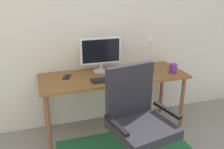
{
  "coord_description": "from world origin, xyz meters",
  "views": [
    {
      "loc": [
        -0.59,
        -0.66,
        1.64
      ],
      "look_at": [
        0.13,
        1.57,
        0.81
      ],
      "focal_mm": 39.39,
      "sensor_mm": 36.0,
      "label": 1
    }
  ],
  "objects_px": {
    "keyboard": "(111,79)",
    "desk_lamp": "(151,49)",
    "desk": "(114,80)",
    "cell_phone": "(67,77)",
    "computer_mouse": "(140,74)",
    "coffee_cup": "(173,68)",
    "monitor": "(101,52)",
    "office_chair": "(138,134)"
  },
  "relations": [
    {
      "from": "monitor",
      "to": "office_chair",
      "type": "height_order",
      "value": "monitor"
    },
    {
      "from": "computer_mouse",
      "to": "monitor",
      "type": "bearing_deg",
      "value": 143.35
    },
    {
      "from": "desk",
      "to": "keyboard",
      "type": "relative_size",
      "value": 3.85
    },
    {
      "from": "desk",
      "to": "keyboard",
      "type": "distance_m",
      "value": 0.18
    },
    {
      "from": "monitor",
      "to": "computer_mouse",
      "type": "height_order",
      "value": "monitor"
    },
    {
      "from": "keyboard",
      "to": "office_chair",
      "type": "xyz_separation_m",
      "value": [
        0.06,
        -0.62,
        -0.3
      ]
    },
    {
      "from": "monitor",
      "to": "cell_phone",
      "type": "relative_size",
      "value": 3.4
    },
    {
      "from": "computer_mouse",
      "to": "office_chair",
      "type": "relative_size",
      "value": 0.1
    },
    {
      "from": "keyboard",
      "to": "desk_lamp",
      "type": "xyz_separation_m",
      "value": [
        0.52,
        0.15,
        0.26
      ]
    },
    {
      "from": "coffee_cup",
      "to": "office_chair",
      "type": "bearing_deg",
      "value": -137.99
    },
    {
      "from": "computer_mouse",
      "to": "office_chair",
      "type": "xyz_separation_m",
      "value": [
        -0.29,
        -0.65,
        -0.31
      ]
    },
    {
      "from": "desk",
      "to": "keyboard",
      "type": "xyz_separation_m",
      "value": [
        -0.08,
        -0.15,
        0.08
      ]
    },
    {
      "from": "coffee_cup",
      "to": "office_chair",
      "type": "relative_size",
      "value": 0.11
    },
    {
      "from": "monitor",
      "to": "cell_phone",
      "type": "height_order",
      "value": "monitor"
    },
    {
      "from": "desk",
      "to": "computer_mouse",
      "type": "distance_m",
      "value": 0.31
    },
    {
      "from": "keyboard",
      "to": "desk_lamp",
      "type": "relative_size",
      "value": 1.01
    },
    {
      "from": "desk",
      "to": "computer_mouse",
      "type": "height_order",
      "value": "computer_mouse"
    },
    {
      "from": "coffee_cup",
      "to": "cell_phone",
      "type": "relative_size",
      "value": 0.77
    },
    {
      "from": "coffee_cup",
      "to": "desk_lamp",
      "type": "relative_size",
      "value": 0.25
    },
    {
      "from": "desk",
      "to": "keyboard",
      "type": "bearing_deg",
      "value": -117.71
    },
    {
      "from": "computer_mouse",
      "to": "coffee_cup",
      "type": "height_order",
      "value": "coffee_cup"
    },
    {
      "from": "desk",
      "to": "coffee_cup",
      "type": "height_order",
      "value": "coffee_cup"
    },
    {
      "from": "monitor",
      "to": "office_chair",
      "type": "bearing_deg",
      "value": -84.82
    },
    {
      "from": "cell_phone",
      "to": "coffee_cup",
      "type": "bearing_deg",
      "value": 11.05
    },
    {
      "from": "desk",
      "to": "monitor",
      "type": "distance_m",
      "value": 0.36
    },
    {
      "from": "desk_lamp",
      "to": "office_chair",
      "type": "distance_m",
      "value": 1.06
    },
    {
      "from": "desk",
      "to": "cell_phone",
      "type": "bearing_deg",
      "value": 170.76
    },
    {
      "from": "monitor",
      "to": "desk_lamp",
      "type": "relative_size",
      "value": 1.11
    },
    {
      "from": "keyboard",
      "to": "cell_phone",
      "type": "height_order",
      "value": "keyboard"
    },
    {
      "from": "computer_mouse",
      "to": "desk_lamp",
      "type": "relative_size",
      "value": 0.24
    },
    {
      "from": "computer_mouse",
      "to": "coffee_cup",
      "type": "distance_m",
      "value": 0.41
    },
    {
      "from": "desk_lamp",
      "to": "office_chair",
      "type": "bearing_deg",
      "value": -121.21
    },
    {
      "from": "office_chair",
      "to": "monitor",
      "type": "bearing_deg",
      "value": 83.88
    },
    {
      "from": "cell_phone",
      "to": "office_chair",
      "type": "bearing_deg",
      "value": -38.23
    },
    {
      "from": "cell_phone",
      "to": "computer_mouse",
      "type": "bearing_deg",
      "value": 7.33
    },
    {
      "from": "desk",
      "to": "monitor",
      "type": "xyz_separation_m",
      "value": [
        -0.1,
        0.17,
        0.3
      ]
    },
    {
      "from": "desk",
      "to": "office_chair",
      "type": "bearing_deg",
      "value": -91.39
    },
    {
      "from": "coffee_cup",
      "to": "desk_lamp",
      "type": "xyz_separation_m",
      "value": [
        -0.23,
        0.14,
        0.21
      ]
    },
    {
      "from": "monitor",
      "to": "desk_lamp",
      "type": "xyz_separation_m",
      "value": [
        0.55,
        -0.17,
        0.03
      ]
    },
    {
      "from": "desk",
      "to": "desk_lamp",
      "type": "xyz_separation_m",
      "value": [
        0.45,
        0.0,
        0.33
      ]
    },
    {
      "from": "cell_phone",
      "to": "desk_lamp",
      "type": "xyz_separation_m",
      "value": [
        0.96,
        -0.08,
        0.26
      ]
    },
    {
      "from": "monitor",
      "to": "keyboard",
      "type": "height_order",
      "value": "monitor"
    }
  ]
}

